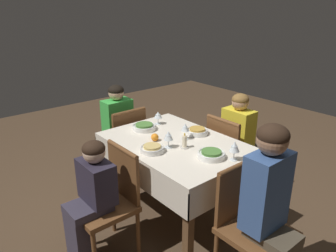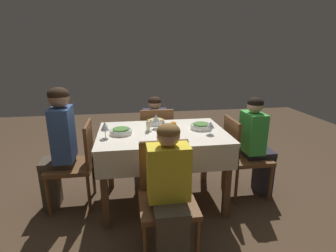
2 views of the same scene
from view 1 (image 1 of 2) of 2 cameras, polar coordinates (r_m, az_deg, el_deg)
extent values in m
plane|color=#4C3826|center=(3.17, 1.30, -15.48)|extent=(8.00, 8.00, 0.00)
cube|color=silver|center=(2.79, 1.42, -3.10)|extent=(1.25, 0.87, 0.04)
cube|color=silver|center=(3.12, 7.38, -3.09)|extent=(1.25, 0.01, 0.21)
cube|color=silver|center=(2.61, -5.80, -8.01)|extent=(1.25, 0.01, 0.21)
cube|color=silver|center=(2.47, 11.03, -10.15)|extent=(0.01, 0.87, 0.21)
cube|color=silver|center=(3.29, -5.70, -1.68)|extent=(0.01, 0.87, 0.21)
cube|color=brown|center=(2.89, 14.37, -11.48)|extent=(0.06, 0.06, 0.73)
cube|color=brown|center=(3.55, -0.08, -4.41)|extent=(0.06, 0.06, 0.73)
cube|color=brown|center=(2.43, 3.55, -17.76)|extent=(0.06, 0.06, 0.73)
cube|color=brown|center=(3.18, -10.31, -7.91)|extent=(0.06, 0.06, 0.73)
cube|color=brown|center=(2.39, 15.21, -17.50)|extent=(0.43, 0.43, 0.04)
cube|color=brown|center=(2.36, 11.77, -11.19)|extent=(0.03, 0.39, 0.40)
cylinder|color=brown|center=(2.26, 12.15, -6.82)|extent=(0.04, 0.38, 0.04)
cylinder|color=brown|center=(2.73, 13.85, -17.74)|extent=(0.03, 0.03, 0.40)
cube|color=brown|center=(2.59, -11.29, -13.71)|extent=(0.43, 0.43, 0.04)
cube|color=brown|center=(2.56, -7.75, -8.14)|extent=(0.39, 0.03, 0.40)
cylinder|color=brown|center=(2.47, -7.98, -4.03)|extent=(0.38, 0.04, 0.04)
cylinder|color=brown|center=(2.80, -16.39, -16.86)|extent=(0.03, 0.03, 0.40)
cylinder|color=brown|center=(2.93, -9.53, -14.40)|extent=(0.03, 0.03, 0.40)
cylinder|color=brown|center=(2.67, -5.22, -18.11)|extent=(0.03, 0.03, 0.40)
cube|color=brown|center=(3.60, -8.24, -3.20)|extent=(0.43, 0.43, 0.04)
cube|color=brown|center=(3.36, -6.65, -0.80)|extent=(0.03, 0.39, 0.40)
cylinder|color=brown|center=(3.29, -6.80, 2.47)|extent=(0.04, 0.38, 0.04)
cylinder|color=brown|center=(3.93, -7.21, -4.58)|extent=(0.03, 0.03, 0.40)
cylinder|color=brown|center=(3.76, -12.01, -6.08)|extent=(0.03, 0.03, 0.40)
cylinder|color=brown|center=(3.65, -4.00, -6.54)|extent=(0.03, 0.03, 0.40)
cylinder|color=brown|center=(3.47, -9.04, -8.29)|extent=(0.03, 0.03, 0.40)
cube|color=brown|center=(3.37, 11.40, -5.13)|extent=(0.43, 0.43, 0.04)
cube|color=brown|center=(3.14, 9.40, -2.54)|extent=(0.39, 0.03, 0.40)
cylinder|color=brown|center=(3.07, 9.61, 0.93)|extent=(0.38, 0.04, 0.04)
cylinder|color=brown|center=(3.52, 15.47, -8.45)|extent=(0.03, 0.03, 0.40)
cylinder|color=brown|center=(3.71, 10.77, -6.42)|extent=(0.03, 0.03, 0.40)
cylinder|color=brown|center=(3.25, 11.57, -10.67)|extent=(0.03, 0.03, 0.40)
cylinder|color=brown|center=(3.46, 6.75, -8.31)|extent=(0.03, 0.03, 0.40)
cube|color=#4C4233|center=(2.31, 17.78, -17.72)|extent=(0.31, 0.24, 0.06)
cube|color=#38568E|center=(2.19, 16.74, -10.82)|extent=(0.18, 0.30, 0.52)
sphere|color=#9E7051|center=(2.03, 17.75, -2.36)|extent=(0.19, 0.19, 0.19)
ellipsoid|color=black|center=(2.02, 17.85, -1.49)|extent=(0.19, 0.19, 0.13)
cube|color=#383342|center=(2.65, -14.99, -18.69)|extent=(0.22, 0.14, 0.44)
cube|color=#383342|center=(2.53, -13.75, -13.62)|extent=(0.24, 0.31, 0.06)
cube|color=#282333|center=(2.46, -12.34, -9.39)|extent=(0.30, 0.18, 0.31)
sphere|color=beige|center=(2.35, -12.77, -4.48)|extent=(0.16, 0.16, 0.16)
ellipsoid|color=black|center=(2.34, -12.83, -3.86)|extent=(0.16, 0.16, 0.11)
cube|color=#282833|center=(3.85, -9.69, -4.97)|extent=(0.14, 0.22, 0.44)
cube|color=#282833|center=(3.68, -9.25, -1.90)|extent=(0.31, 0.24, 0.06)
cube|color=green|center=(3.52, -8.76, 1.25)|extent=(0.18, 0.30, 0.42)
sphere|color=#D6A884|center=(3.44, -9.01, 5.72)|extent=(0.16, 0.16, 0.16)
ellipsoid|color=black|center=(3.43, -9.04, 6.17)|extent=(0.16, 0.16, 0.11)
cube|color=#4C4233|center=(3.61, 13.23, -7.06)|extent=(0.23, 0.14, 0.44)
cube|color=#4C4233|center=(3.44, 12.70, -3.81)|extent=(0.24, 0.31, 0.06)
cube|color=yellow|center=(3.29, 12.10, -0.55)|extent=(0.30, 0.18, 0.40)
sphere|color=tan|center=(3.20, 12.47, 4.07)|extent=(0.16, 0.16, 0.16)
ellipsoid|color=brown|center=(3.19, 12.51, 4.56)|extent=(0.16, 0.16, 0.11)
cylinder|color=white|center=(2.52, 7.55, -5.10)|extent=(0.21, 0.21, 0.04)
torus|color=white|center=(2.52, 7.57, -4.64)|extent=(0.21, 0.21, 0.01)
cylinder|color=#4C7F38|center=(2.51, 7.58, -4.52)|extent=(0.15, 0.15, 0.02)
cylinder|color=white|center=(2.52, 11.33, -5.80)|extent=(0.06, 0.06, 0.00)
cylinder|color=white|center=(2.50, 11.39, -5.05)|extent=(0.01, 0.01, 0.07)
cone|color=white|center=(2.47, 11.52, -3.48)|extent=(0.08, 0.08, 0.08)
cylinder|color=white|center=(2.48, 11.49, -3.82)|extent=(0.05, 0.05, 0.04)
cylinder|color=white|center=(2.60, -2.77, -4.14)|extent=(0.19, 0.19, 0.04)
torus|color=white|center=(2.59, -2.77, -3.70)|extent=(0.19, 0.19, 0.01)
cylinder|color=tan|center=(2.59, -2.78, -3.57)|extent=(0.14, 0.14, 0.02)
cylinder|color=white|center=(2.68, 0.06, -3.71)|extent=(0.07, 0.07, 0.00)
cylinder|color=white|center=(2.66, 0.06, -3.03)|extent=(0.01, 0.01, 0.07)
cone|color=white|center=(2.64, 0.06, -1.62)|extent=(0.08, 0.08, 0.08)
cylinder|color=white|center=(2.64, 0.06, -1.93)|extent=(0.05, 0.05, 0.03)
cylinder|color=white|center=(3.05, -4.17, -0.30)|extent=(0.22, 0.22, 0.04)
torus|color=white|center=(3.04, -4.18, 0.09)|extent=(0.22, 0.22, 0.01)
cylinder|color=#4C7F38|center=(3.04, -4.18, 0.20)|extent=(0.16, 0.16, 0.02)
cylinder|color=white|center=(3.19, -1.74, 0.39)|extent=(0.06, 0.06, 0.00)
cylinder|color=white|center=(3.17, -1.74, 0.94)|extent=(0.01, 0.01, 0.06)
cone|color=white|center=(3.15, -1.75, 1.99)|extent=(0.08, 0.08, 0.06)
cylinder|color=white|center=(3.16, -1.75, 1.78)|extent=(0.05, 0.05, 0.03)
cylinder|color=white|center=(2.95, 5.11, -1.06)|extent=(0.19, 0.19, 0.04)
torus|color=white|center=(2.94, 5.13, -0.67)|extent=(0.19, 0.19, 0.01)
cylinder|color=gold|center=(2.94, 5.13, -0.56)|extent=(0.14, 0.14, 0.02)
cylinder|color=white|center=(2.84, 2.96, -2.25)|extent=(0.06, 0.06, 0.00)
cylinder|color=white|center=(2.83, 2.98, -1.52)|extent=(0.01, 0.01, 0.07)
cone|color=white|center=(2.80, 3.01, -0.17)|extent=(0.07, 0.07, 0.07)
cylinder|color=white|center=(2.80, 3.00, -0.42)|extent=(0.04, 0.04, 0.03)
cylinder|color=beige|center=(2.67, 2.87, -3.72)|extent=(0.07, 0.07, 0.01)
cylinder|color=beige|center=(2.65, 2.89, -2.68)|extent=(0.04, 0.04, 0.10)
ellipsoid|color=#F9C64C|center=(2.63, 2.91, -1.48)|extent=(0.01, 0.01, 0.03)
sphere|color=orange|center=(2.79, -2.31, -1.97)|extent=(0.07, 0.07, 0.07)
camera|label=2|loc=(4.42, 29.84, 13.94)|focal=28.00mm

